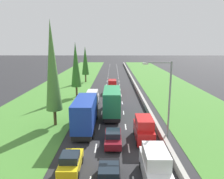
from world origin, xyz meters
TOP-DOWN VIEW (x-y plane):
  - ground_plane at (0.00, 60.00)m, footprint 300.00×300.00m
  - grass_verge_left at (-12.65, 60.00)m, footprint 14.00×140.00m
  - grass_verge_right at (14.35, 60.00)m, footprint 14.00×140.00m
  - median_barrier at (5.70, 60.00)m, footprint 0.44×120.00m
  - lane_markings at (0.00, 60.00)m, footprint 3.64×116.00m
  - black_sedan_centre_lane at (-0.23, 14.87)m, footprint 1.82×4.50m
  - maroon_sedan_centre_lane at (0.08, 21.86)m, footprint 1.82×4.50m
  - yellow_hatchback_left_lane at (-3.57, 16.81)m, footprint 1.74×3.90m
  - white_van_right_lane at (3.42, 15.49)m, footprint 1.96×4.90m
  - blue_box_truck_left_lane at (-3.43, 26.37)m, footprint 2.46×9.40m
  - white_van_left_lane at (-3.56, 36.88)m, footprint 1.96×4.90m
  - red_van_right_lane at (3.55, 22.90)m, footprint 1.96×4.90m
  - green_box_truck_centre_lane at (-0.11, 32.12)m, footprint 2.46×9.40m
  - orange_sedan_centre_lane at (-0.18, 41.94)m, footprint 1.82×4.50m
  - red_van_centre_lane at (-0.13, 48.50)m, footprint 1.96×4.90m
  - poplar_tree_second at (-7.77, 27.62)m, footprint 2.15×2.15m
  - poplar_tree_third at (-7.53, 43.67)m, footprint 2.08×2.08m
  - poplar_tree_fourth at (-7.91, 61.58)m, footprint 2.05×2.05m
  - street_light_mast at (6.02, 23.22)m, footprint 3.20×0.28m

SIDE VIEW (x-z plane):
  - ground_plane at x=0.00m, z-range 0.00..0.00m
  - lane_markings at x=0.00m, z-range 0.00..0.01m
  - grass_verge_left at x=-12.65m, z-range 0.00..0.04m
  - grass_verge_right at x=14.35m, z-range 0.00..0.04m
  - median_barrier at x=5.70m, z-range 0.00..0.85m
  - black_sedan_centre_lane at x=-0.23m, z-range -0.01..1.63m
  - maroon_sedan_centre_lane at x=0.08m, z-range -0.01..1.63m
  - orange_sedan_centre_lane at x=-0.18m, z-range -0.01..1.63m
  - yellow_hatchback_left_lane at x=-3.57m, z-range -0.02..1.70m
  - white_van_right_lane at x=3.42m, z-range -0.01..2.81m
  - white_van_left_lane at x=-3.56m, z-range -0.01..2.81m
  - red_van_right_lane at x=3.55m, z-range -0.01..2.81m
  - red_van_centre_lane at x=-0.13m, z-range -0.01..2.81m
  - blue_box_truck_left_lane at x=-3.43m, z-range 0.09..4.27m
  - green_box_truck_centre_lane at x=-0.11m, z-range 0.09..4.27m
  - street_light_mast at x=6.02m, z-range 0.73..9.73m
  - poplar_tree_fourth at x=-7.91m, z-range 1.05..11.25m
  - poplar_tree_third at x=-7.53m, z-range 1.05..12.29m
  - poplar_tree_second at x=-7.77m, z-range 1.05..14.96m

